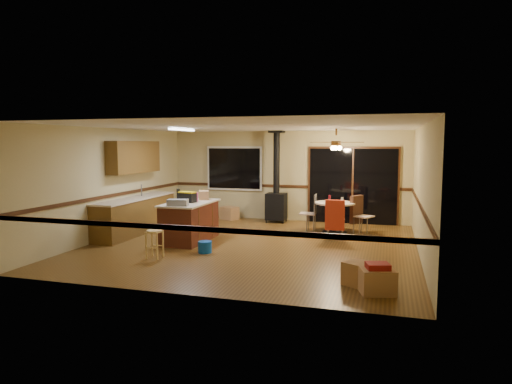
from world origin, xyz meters
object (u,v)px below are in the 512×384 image
at_px(bar_stool, 155,244).
at_px(box_under_window, 229,213).
at_px(toolbox_black, 187,198).
at_px(box_corner_a, 377,281).
at_px(toolbox_grey, 178,202).
at_px(chair_left, 312,208).
at_px(blue_bucket, 205,247).
at_px(dining_table, 335,212).
at_px(chair_right, 357,210).
at_px(box_corner_b, 360,274).
at_px(chair_near, 335,215).
at_px(wood_stove, 276,197).
at_px(kitchen_island, 190,222).

bearing_deg(bar_stool, box_under_window, 91.67).
bearing_deg(toolbox_black, box_corner_a, -31.45).
distance_m(toolbox_grey, chair_left, 3.61).
distance_m(blue_bucket, dining_table, 3.69).
distance_m(chair_left, chair_right, 1.14).
distance_m(dining_table, chair_right, 0.56).
bearing_deg(box_corner_b, dining_table, 101.87).
bearing_deg(chair_near, toolbox_grey, -153.77).
height_order(toolbox_grey, chair_left, toolbox_grey).
relative_size(wood_stove, dining_table, 2.55).
bearing_deg(box_under_window, blue_bucket, -77.27).
xyz_separation_m(wood_stove, dining_table, (1.80, -1.18, -0.19)).
height_order(toolbox_grey, chair_right, toolbox_grey).
relative_size(toolbox_black, chair_left, 0.75).
bearing_deg(chair_right, chair_near, -113.18).
distance_m(wood_stove, box_corner_a, 6.43).
distance_m(toolbox_black, box_corner_a, 5.10).
bearing_deg(toolbox_grey, wood_stove, 70.28).
distance_m(bar_stool, box_under_window, 4.74).
height_order(toolbox_grey, box_under_window, toolbox_grey).
distance_m(chair_near, chair_right, 1.12).
relative_size(dining_table, box_under_window, 2.10).
distance_m(toolbox_grey, dining_table, 3.98).
relative_size(blue_bucket, dining_table, 0.29).
distance_m(blue_bucket, chair_near, 3.15).
height_order(toolbox_black, chair_near, toolbox_black).
distance_m(toolbox_black, box_corner_b, 4.70).
height_order(chair_left, box_corner_a, chair_left).
distance_m(toolbox_grey, chair_right, 4.49).
relative_size(kitchen_island, blue_bucket, 5.87).
distance_m(bar_stool, box_corner_a, 4.37).
distance_m(kitchen_island, chair_right, 4.16).
height_order(chair_right, box_corner_b, chair_right).
bearing_deg(box_corner_b, chair_right, 94.45).
bearing_deg(blue_bucket, dining_table, 50.76).
bearing_deg(bar_stool, wood_stove, 74.44).
relative_size(dining_table, box_corner_a, 2.00).
bearing_deg(wood_stove, toolbox_black, -113.72).
relative_size(bar_stool, box_corner_b, 1.20).
bearing_deg(dining_table, chair_right, 14.74).
height_order(toolbox_black, dining_table, toolbox_black).
xyz_separation_m(chair_near, chair_right, (0.44, 1.03, 0.00)).
relative_size(box_under_window, box_corner_a, 0.95).
bearing_deg(bar_stool, kitchen_island, 89.80).
height_order(kitchen_island, blue_bucket, kitchen_island).
xyz_separation_m(wood_stove, box_corner_b, (2.67, -5.36, -0.54)).
bearing_deg(toolbox_grey, blue_bucket, -25.76).
relative_size(blue_bucket, chair_right, 0.41).
bearing_deg(dining_table, chair_left, 170.09).
distance_m(chair_left, box_corner_a, 4.95).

